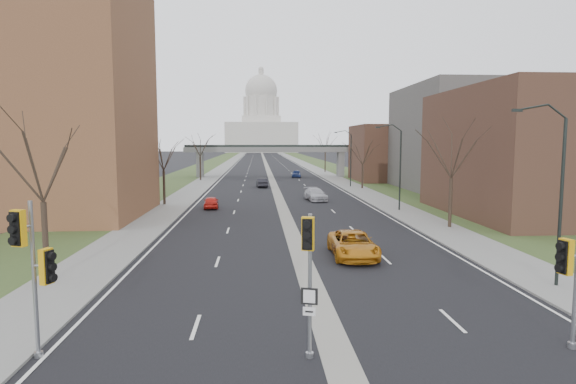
{
  "coord_description": "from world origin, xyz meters",
  "views": [
    {
      "loc": [
        -2.6,
        -15.82,
        7.02
      ],
      "look_at": [
        -0.85,
        11.95,
        4.12
      ],
      "focal_mm": 30.0,
      "sensor_mm": 36.0,
      "label": 1
    }
  ],
  "objects": [
    {
      "name": "car_right_mid",
      "position": [
        4.29,
        41.33,
        0.74
      ],
      "size": [
        2.73,
        5.32,
        1.48
      ],
      "primitive_type": "imported",
      "rotation": [
        0.0,
        0.0,
        0.14
      ],
      "color": "#A4A4AB",
      "rests_on": "ground"
    },
    {
      "name": "car_right_far",
      "position": [
        5.05,
        79.31,
        0.73
      ],
      "size": [
        2.2,
        4.46,
        1.46
      ],
      "primitive_type": "imported",
      "rotation": [
        0.0,
        0.0,
        -0.11
      ],
      "color": "navy",
      "rests_on": "ground"
    },
    {
      "name": "ground",
      "position": [
        0.0,
        0.0,
        0.0
      ],
      "size": [
        700.0,
        700.0,
        0.0
      ],
      "primitive_type": "plane",
      "color": "black",
      "rests_on": "ground"
    },
    {
      "name": "car_left_far",
      "position": [
        -2.0,
        58.8,
        0.71
      ],
      "size": [
        1.91,
        4.43,
        1.42
      ],
      "primitive_type": "imported",
      "rotation": [
        0.0,
        0.0,
        3.24
      ],
      "color": "black",
      "rests_on": "ground"
    },
    {
      "name": "streetlight_far",
      "position": [
        10.99,
        58.0,
        6.95
      ],
      "size": [
        2.61,
        0.2,
        8.7
      ],
      "color": "black",
      "rests_on": "sidewalk_right"
    },
    {
      "name": "car_left_near",
      "position": [
        -7.58,
        35.22,
        0.65
      ],
      "size": [
        1.82,
        3.9,
        1.29
      ],
      "primitive_type": "imported",
      "rotation": [
        0.0,
        0.0,
        3.22
      ],
      "color": "red",
      "rests_on": "ground"
    },
    {
      "name": "sidewalk_left",
      "position": [
        -12.0,
        150.0,
        0.06
      ],
      "size": [
        4.0,
        600.0,
        0.12
      ],
      "primitive_type": "cube",
      "color": "gray",
      "rests_on": "ground"
    },
    {
      "name": "tree_right_c",
      "position": [
        13.0,
        95.0,
        7.04
      ],
      "size": [
        7.65,
        7.65,
        9.99
      ],
      "color": "#382B21",
      "rests_on": "sidewalk_right"
    },
    {
      "name": "tree_left_a",
      "position": [
        -13.0,
        8.0,
        6.64
      ],
      "size": [
        7.2,
        7.2,
        9.4
      ],
      "color": "#382B21",
      "rests_on": "sidewalk_left"
    },
    {
      "name": "sidewalk_right",
      "position": [
        12.0,
        150.0,
        0.06
      ],
      "size": [
        4.0,
        600.0,
        0.12
      ],
      "primitive_type": "cube",
      "color": "gray",
      "rests_on": "ground"
    },
    {
      "name": "signal_pole_median",
      "position": [
        -1.02,
        -1.1,
        3.31
      ],
      "size": [
        0.62,
        0.79,
        4.75
      ],
      "rotation": [
        0.0,
        0.0,
        -0.26
      ],
      "color": "gray",
      "rests_on": "ground"
    },
    {
      "name": "pedestrian_bridge",
      "position": [
        0.0,
        80.0,
        4.84
      ],
      "size": [
        34.0,
        3.0,
        6.45
      ],
      "color": "slate",
      "rests_on": "ground"
    },
    {
      "name": "streetlight_mid",
      "position": [
        10.99,
        32.0,
        6.95
      ],
      "size": [
        2.61,
        0.2,
        8.7
      ],
      "color": "black",
      "rests_on": "sidewalk_right"
    },
    {
      "name": "grass_verge_left",
      "position": [
        -18.0,
        150.0,
        0.05
      ],
      "size": [
        8.0,
        600.0,
        0.1
      ],
      "primitive_type": "cube",
      "color": "#2F441F",
      "rests_on": "ground"
    },
    {
      "name": "tree_right_a",
      "position": [
        13.0,
        22.0,
        6.64
      ],
      "size": [
        7.2,
        7.2,
        9.4
      ],
      "color": "#382B21",
      "rests_on": "sidewalk_right"
    },
    {
      "name": "commercial_block_far",
      "position": [
        22.0,
        70.0,
        5.0
      ],
      "size": [
        14.0,
        14.0,
        10.0
      ],
      "primitive_type": "cube",
      "color": "#4C3223",
      "rests_on": "ground"
    },
    {
      "name": "road_surface",
      "position": [
        0.0,
        150.0,
        0.01
      ],
      "size": [
        20.0,
        600.0,
        0.01
      ],
      "primitive_type": "cube",
      "color": "black",
      "rests_on": "ground"
    },
    {
      "name": "tree_left_c",
      "position": [
        -13.0,
        72.0,
        7.04
      ],
      "size": [
        7.65,
        7.65,
        9.99
      ],
      "color": "#382B21",
      "rests_on": "sidewalk_left"
    },
    {
      "name": "car_right_near",
      "position": [
        3.19,
        12.77,
        0.78
      ],
      "size": [
        2.69,
        5.66,
        1.56
      ],
      "primitive_type": "imported",
      "rotation": [
        0.0,
        0.0,
        -0.02
      ],
      "color": "#BA7113",
      "rests_on": "ground"
    },
    {
      "name": "commercial_block_near",
      "position": [
        24.0,
        28.0,
        6.0
      ],
      "size": [
        16.0,
        20.0,
        12.0
      ],
      "primitive_type": "cube",
      "color": "#4C3223",
      "rests_on": "ground"
    },
    {
      "name": "median_strip",
      "position": [
        0.0,
        150.0,
        0.0
      ],
      "size": [
        1.2,
        600.0,
        0.02
      ],
      "primitive_type": "cube",
      "color": "gray",
      "rests_on": "ground"
    },
    {
      "name": "signal_pole_left",
      "position": [
        -9.68,
        -0.51,
        3.39
      ],
      "size": [
        1.16,
        0.87,
        5.17
      ],
      "rotation": [
        0.0,
        0.0,
        -0.34
      ],
      "color": "gray",
      "rests_on": "ground"
    },
    {
      "name": "commercial_block_mid",
      "position": [
        28.0,
        52.0,
        7.5
      ],
      "size": [
        18.0,
        22.0,
        15.0
      ],
      "primitive_type": "cube",
      "color": "#54514C",
      "rests_on": "ground"
    },
    {
      "name": "grass_verge_right",
      "position": [
        18.0,
        150.0,
        0.05
      ],
      "size": [
        8.0,
        600.0,
        0.1
      ],
      "primitive_type": "cube",
      "color": "#2F441F",
      "rests_on": "ground"
    },
    {
      "name": "tree_right_b",
      "position": [
        13.0,
        55.0,
        5.82
      ],
      "size": [
        6.3,
        6.3,
        8.22
      ],
      "color": "#382B21",
      "rests_on": "sidewalk_right"
    },
    {
      "name": "streetlight_near",
      "position": [
        10.99,
        6.0,
        6.95
      ],
      "size": [
        2.61,
        0.2,
        8.7
      ],
      "color": "black",
      "rests_on": "sidewalk_right"
    },
    {
      "name": "capitol",
      "position": [
        0.0,
        320.0,
        18.6
      ],
      "size": [
        48.0,
        42.0,
        55.75
      ],
      "color": "silver",
      "rests_on": "ground"
    },
    {
      "name": "tree_left_b",
      "position": [
        -13.0,
        38.0,
        6.23
      ],
      "size": [
        6.75,
        6.75,
        8.81
      ],
      "color": "#382B21",
      "rests_on": "sidewalk_left"
    }
  ]
}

